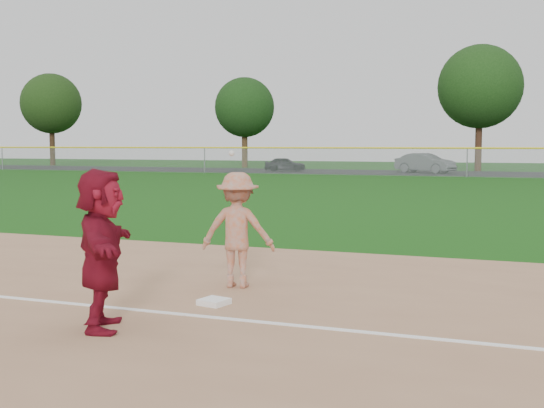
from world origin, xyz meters
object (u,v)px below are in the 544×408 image
(first_base, at_px, (214,302))
(car_left, at_px, (285,164))
(base_runner, at_px, (101,249))
(car_mid, at_px, (425,163))

(first_base, bearing_deg, car_left, 108.12)
(base_runner, xyz_separation_m, car_left, (-14.18, 47.15, -0.39))
(first_base, bearing_deg, car_mid, 94.23)
(car_left, distance_m, car_mid, 11.51)
(first_base, distance_m, car_mid, 46.44)
(base_runner, height_order, car_mid, base_runner)
(first_base, bearing_deg, base_runner, -114.11)
(base_runner, xyz_separation_m, car_mid, (-2.70, 47.92, -0.20))
(car_left, bearing_deg, first_base, -177.07)
(base_runner, height_order, car_left, base_runner)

